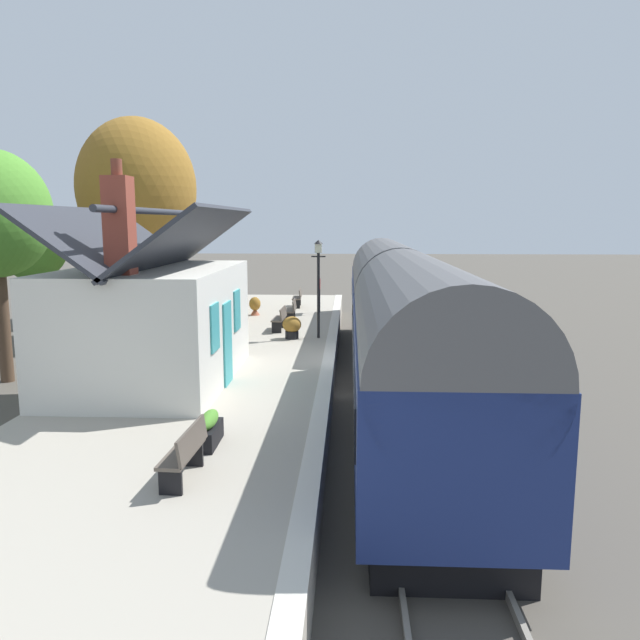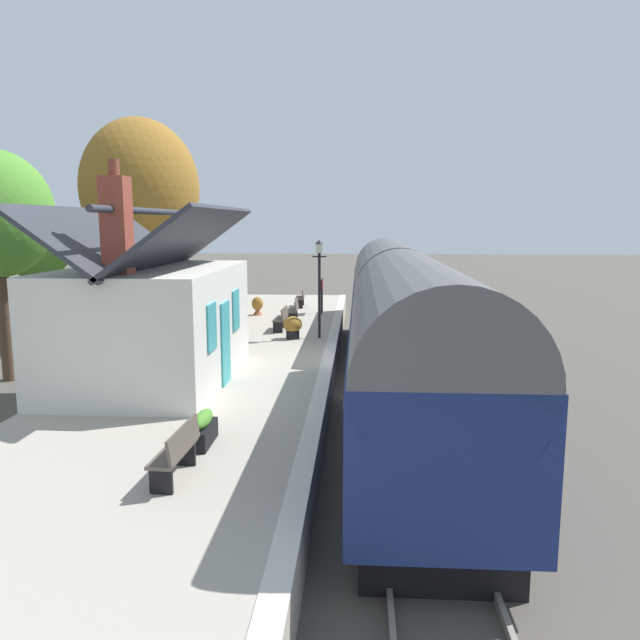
# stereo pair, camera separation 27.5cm
# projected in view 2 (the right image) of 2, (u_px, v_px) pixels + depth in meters

# --- Properties ---
(ground_plane) EXTENTS (160.00, 160.00, 0.00)m
(ground_plane) POSITION_uv_depth(u_px,v_px,m) (367.00, 387.00, 19.03)
(ground_plane) COLOR #4C473F
(platform) EXTENTS (32.00, 6.62, 0.95)m
(platform) POSITION_uv_depth(u_px,v_px,m) (229.00, 370.00, 19.22)
(platform) COLOR #A39B8C
(platform) RESTS_ON ground
(platform_edge_coping) EXTENTS (32.00, 0.36, 0.02)m
(platform_edge_coping) POSITION_uv_depth(u_px,v_px,m) (329.00, 356.00, 18.95)
(platform_edge_coping) COLOR beige
(platform_edge_coping) RESTS_ON platform
(rail_near) EXTENTS (52.00, 0.08, 0.14)m
(rail_near) POSITION_uv_depth(u_px,v_px,m) (419.00, 386.00, 18.92)
(rail_near) COLOR gray
(rail_near) RESTS_ON ground
(rail_far) EXTENTS (52.00, 0.08, 0.14)m
(rail_far) POSITION_uv_depth(u_px,v_px,m) (373.00, 385.00, 19.01)
(rail_far) COLOR gray
(rail_far) RESTS_ON ground
(train) EXTENTS (21.61, 2.73, 4.32)m
(train) POSITION_uv_depth(u_px,v_px,m) (398.00, 319.00, 18.16)
(train) COLOR black
(train) RESTS_ON ground
(station_building) EXTENTS (6.70, 4.17, 5.44)m
(station_building) POSITION_uv_depth(u_px,v_px,m) (151.00, 319.00, 15.88)
(station_building) COLOR silver
(station_building) RESTS_ON platform
(bench_by_lamp) EXTENTS (1.42, 0.50, 0.88)m
(bench_by_lamp) POSITION_uv_depth(u_px,v_px,m) (177.00, 451.00, 9.84)
(bench_by_lamp) COLOR brown
(bench_by_lamp) RESTS_ON platform
(bench_near_building) EXTENTS (1.41, 0.47, 0.88)m
(bench_near_building) POSITION_uv_depth(u_px,v_px,m) (282.00, 318.00, 23.41)
(bench_near_building) COLOR brown
(bench_near_building) RESTS_ON platform
(bench_platform_end) EXTENTS (1.42, 0.49, 0.88)m
(bench_platform_end) POSITION_uv_depth(u_px,v_px,m) (301.00, 297.00, 29.86)
(bench_platform_end) COLOR brown
(bench_platform_end) RESTS_ON platform
(bench_mid_platform) EXTENTS (1.41, 0.47, 0.88)m
(bench_mid_platform) POSITION_uv_depth(u_px,v_px,m) (294.00, 310.00, 25.66)
(bench_mid_platform) COLOR brown
(bench_mid_platform) RESTS_ON platform
(planter_under_sign) EXTENTS (1.03, 0.32, 0.63)m
(planter_under_sign) POSITION_uv_depth(u_px,v_px,m) (203.00, 429.00, 11.41)
(planter_under_sign) COLOR black
(planter_under_sign) RESTS_ON platform
(planter_corner_building) EXTENTS (0.51, 0.51, 0.81)m
(planter_corner_building) POSITION_uv_depth(u_px,v_px,m) (257.00, 306.00, 27.28)
(planter_corner_building) COLOR #9E5138
(planter_corner_building) RESTS_ON platform
(planter_by_door) EXTENTS (0.66, 0.66, 0.80)m
(planter_by_door) POSITION_uv_depth(u_px,v_px,m) (293.00, 326.00, 21.73)
(planter_by_door) COLOR black
(planter_by_door) RESTS_ON platform
(planter_bench_right) EXTENTS (0.85, 0.32, 0.63)m
(planter_bench_right) POSITION_uv_depth(u_px,v_px,m) (238.00, 313.00, 25.75)
(planter_bench_right) COLOR #9E5138
(planter_bench_right) RESTS_ON platform
(planter_edge_near) EXTENTS (0.56, 0.56, 0.91)m
(planter_edge_near) POSITION_uv_depth(u_px,v_px,m) (234.00, 306.00, 26.77)
(planter_edge_near) COLOR gray
(planter_edge_near) RESTS_ON platform
(lamp_post_platform) EXTENTS (0.32, 0.50, 3.48)m
(lamp_post_platform) POSITION_uv_depth(u_px,v_px,m) (319.00, 269.00, 21.58)
(lamp_post_platform) COLOR black
(lamp_post_platform) RESTS_ON platform
(station_sign_board) EXTENTS (0.96, 0.06, 1.57)m
(station_sign_board) POSITION_uv_depth(u_px,v_px,m) (322.00, 287.00, 27.60)
(station_sign_board) COLOR black
(station_sign_board) RESTS_ON platform
(tree_distant) EXTENTS (5.14, 4.51, 8.09)m
(tree_distant) POSITION_uv_depth(u_px,v_px,m) (129.00, 223.00, 31.93)
(tree_distant) COLOR #4C3828
(tree_distant) RESTS_ON ground
(tree_far_left) EXTENTS (5.07, 5.01, 9.43)m
(tree_far_left) POSITION_uv_depth(u_px,v_px,m) (140.00, 189.00, 26.37)
(tree_far_left) COLOR #4C3828
(tree_far_left) RESTS_ON ground
(tree_mid_background) EXTENTS (3.10, 3.02, 5.77)m
(tree_mid_background) POSITION_uv_depth(u_px,v_px,m) (37.00, 244.00, 27.20)
(tree_mid_background) COLOR #4C3828
(tree_mid_background) RESTS_ON ground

